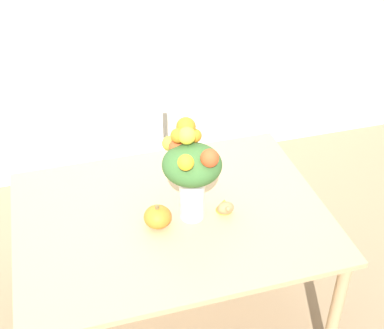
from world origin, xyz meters
The scene contains 6 objects.
ground_plane centered at (0.00, 0.00, 0.00)m, with size 12.00×12.00×0.00m, color #8E7556.
dining_table centered at (0.00, 0.00, 0.66)m, with size 1.48×1.09×0.74m.
flower_vase centered at (0.09, -0.03, 1.01)m, with size 0.27×0.31×0.47m.
pumpkin centered at (-0.08, -0.06, 0.79)m, with size 0.13×0.13×0.12m.
turkey_figurine centered at (0.25, -0.05, 0.77)m, with size 0.08×0.11×0.07m.
dining_chair_near_window centered at (0.00, 0.90, 0.45)m, with size 0.43×0.43×0.85m.
Camera 1 is at (-0.44, -1.89, 2.43)m, focal length 50.00 mm.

